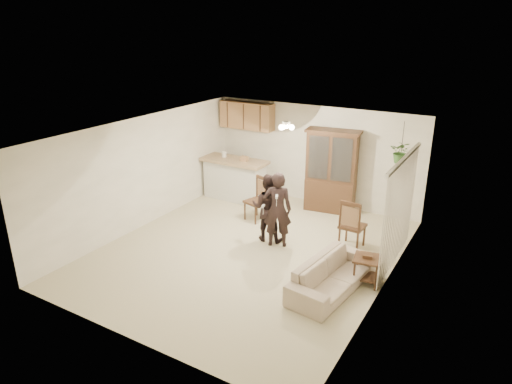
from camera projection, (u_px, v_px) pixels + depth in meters
The scene contains 23 objects.
floor at pixel (249, 251), 9.35m from camera, with size 6.50×6.50×0.00m, color beige.
ceiling at pixel (248, 131), 8.48m from camera, with size 5.50×6.50×0.02m, color white.
wall_back at pixel (315, 155), 11.54m from camera, with size 5.50×0.02×2.50m, color white.
wall_front at pixel (126, 266), 6.28m from camera, with size 5.50×0.02×2.50m, color white.
wall_left at pixel (144, 172), 10.22m from camera, with size 0.02×6.50×2.50m, color white.
wall_right at pixel (389, 223), 7.61m from camera, with size 0.02×6.50×2.50m, color white.
breakfast_bar at pixel (235, 181), 11.95m from camera, with size 1.60×0.55×1.00m, color silver.
bar_top at pixel (234, 161), 11.76m from camera, with size 1.75×0.70×0.08m, color tan.
upper_cabinets at pixel (247, 116), 12.00m from camera, with size 1.50×0.34×0.70m, color olive.
vertical_blinds at pixel (399, 213), 8.40m from camera, with size 0.06×2.30×2.10m, color silver, non-canonical shape.
ceiling_fixture at pixel (286, 126), 9.39m from camera, with size 0.36×0.36×0.20m, color #FFE9BF, non-canonical shape.
hanging_plant at pixel (401, 152), 9.55m from camera, with size 0.43×0.37×0.48m, color #295522.
plant_cord at pixel (403, 137), 9.44m from camera, with size 0.01×0.01×0.65m, color #29241E.
sofa at pixel (333, 271), 7.88m from camera, with size 1.87×0.73×0.73m, color beige.
adult at pixel (277, 205), 9.29m from camera, with size 0.66×0.43×1.80m, color black.
child at pixel (268, 210), 9.62m from camera, with size 0.66×0.51×1.35m, color black.
china_hutch at pixel (331, 172), 11.05m from camera, with size 1.34×0.66×2.03m.
side_table at pixel (366, 270), 8.10m from camera, with size 0.54×0.54×0.57m.
chair_bar at pixel (224, 180), 12.70m from camera, with size 0.44×0.44×0.99m.
chair_hutch_left at pixel (256, 208), 10.73m from camera, with size 0.58×0.58×1.04m.
chair_hutch_right at pixel (352, 234), 9.42m from camera, with size 0.49×0.49×1.07m.
controller_adult at pixel (277, 197), 8.83m from camera, with size 0.04×0.14×0.04m, color white.
controller_child at pixel (263, 206), 9.24m from camera, with size 0.04×0.13×0.04m, color white.
Camera 1 is at (4.35, -7.11, 4.39)m, focal length 32.00 mm.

